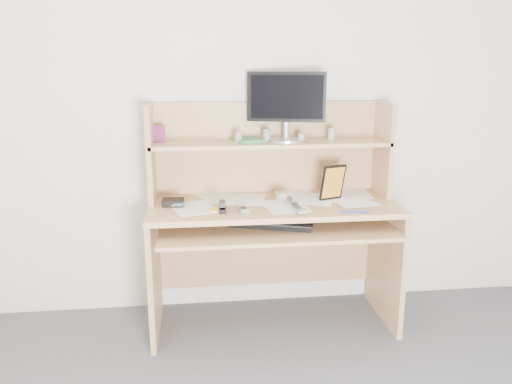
{
  "coord_description": "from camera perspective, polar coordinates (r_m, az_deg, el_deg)",
  "views": [
    {
      "loc": [
        -0.42,
        -1.22,
        1.49
      ],
      "look_at": [
        -0.11,
        1.43,
        0.83
      ],
      "focal_mm": 35.0,
      "sensor_mm": 36.0,
      "label": 1
    }
  ],
  "objects": [
    {
      "name": "stapler",
      "position": [
        2.69,
        -3.88,
        -1.54
      ],
      "size": [
        0.04,
        0.14,
        0.04
      ],
      "primitive_type": "cube",
      "rotation": [
        0.0,
        0.0,
        -0.03
      ],
      "color": "black",
      "rests_on": "paper_clutter"
    },
    {
      "name": "back_wall",
      "position": [
        3.06,
        1.18,
        9.38
      ],
      "size": [
        3.6,
        0.04,
        2.5
      ],
      "primitive_type": "cube",
      "color": "silver",
      "rests_on": "floor"
    },
    {
      "name": "blue_pen",
      "position": [
        2.68,
        11.12,
        -2.23
      ],
      "size": [
        0.15,
        0.04,
        0.01
      ],
      "primitive_type": "cylinder",
      "rotation": [
        1.57,
        0.0,
        1.37
      ],
      "color": "#181FB5",
      "rests_on": "paper_clutter"
    },
    {
      "name": "paper_clutter",
      "position": [
        2.83,
        2.02,
        -1.21
      ],
      "size": [
        1.32,
        0.54,
        0.01
      ],
      "primitive_type": "cube",
      "color": "white",
      "rests_on": "desk"
    },
    {
      "name": "game_case",
      "position": [
        2.89,
        8.77,
        1.09
      ],
      "size": [
        0.14,
        0.07,
        0.21
      ],
      "primitive_type": "cube",
      "rotation": [
        0.0,
        0.0,
        0.37
      ],
      "color": "black",
      "rests_on": "paper_clutter"
    },
    {
      "name": "monitor",
      "position": [
        2.93,
        3.49,
        9.98
      ],
      "size": [
        0.45,
        0.23,
        0.4
      ],
      "rotation": [
        0.0,
        0.0,
        -0.3
      ],
      "color": "#BABABF",
      "rests_on": "desk"
    },
    {
      "name": "chip_stack_d",
      "position": [
        2.97,
        8.63,
        6.54
      ],
      "size": [
        0.05,
        0.05,
        0.07
      ],
      "primitive_type": "cylinder",
      "rotation": [
        0.0,
        0.0,
        0.34
      ],
      "color": "silver",
      "rests_on": "desk"
    },
    {
      "name": "flip_phone",
      "position": [
        2.66,
        -1.49,
        -1.91
      ],
      "size": [
        0.07,
        0.1,
        0.02
      ],
      "primitive_type": "cube",
      "rotation": [
        0.0,
        0.0,
        0.21
      ],
      "color": "#A3A3A5",
      "rests_on": "paper_clutter"
    },
    {
      "name": "tv_remote",
      "position": [
        2.69,
        4.58,
        -1.81
      ],
      "size": [
        0.09,
        0.19,
        0.02
      ],
      "primitive_type": "cube",
      "rotation": [
        0.0,
        0.0,
        0.24
      ],
      "color": "gray",
      "rests_on": "paper_clutter"
    },
    {
      "name": "chip_stack_b",
      "position": [
        2.91,
        1.24,
        6.5
      ],
      "size": [
        0.06,
        0.06,
        0.07
      ],
      "primitive_type": "cylinder",
      "rotation": [
        0.0,
        0.0,
        -0.32
      ],
      "color": "white",
      "rests_on": "desk"
    },
    {
      "name": "chip_stack_c",
      "position": [
        2.89,
        5.21,
        6.18
      ],
      "size": [
        0.05,
        0.05,
        0.05
      ],
      "primitive_type": "cylinder",
      "rotation": [
        0.0,
        0.0,
        0.33
      ],
      "color": "black",
      "rests_on": "desk"
    },
    {
      "name": "wallet",
      "position": [
        2.82,
        -9.46,
        -1.11
      ],
      "size": [
        0.12,
        0.1,
        0.03
      ],
      "primitive_type": "cube",
      "rotation": [
        0.0,
        0.0,
        -0.05
      ],
      "color": "black",
      "rests_on": "paper_clutter"
    },
    {
      "name": "sticky_note_pad",
      "position": [
        2.69,
        -4.58,
        -2.05
      ],
      "size": [
        0.08,
        0.08,
        0.01
      ],
      "primitive_type": "cube",
      "rotation": [
        0.0,
        0.0,
        0.2
      ],
      "color": "#FFF743",
      "rests_on": "desk"
    },
    {
      "name": "chip_stack_a",
      "position": [
        2.86,
        -1.99,
        6.26
      ],
      "size": [
        0.05,
        0.05,
        0.06
      ],
      "primitive_type": "cylinder",
      "rotation": [
        0.0,
        0.0,
        -0.21
      ],
      "color": "black",
      "rests_on": "desk"
    },
    {
      "name": "keyboard",
      "position": [
        2.75,
        1.73,
        -3.58
      ],
      "size": [
        0.48,
        0.3,
        0.03
      ],
      "rotation": [
        0.0,
        0.0,
        -0.34
      ],
      "color": "black",
      "rests_on": "desk"
    },
    {
      "name": "digital_camera",
      "position": [
        2.82,
        3.3,
        -0.69
      ],
      "size": [
        0.1,
        0.06,
        0.05
      ],
      "primitive_type": "cube",
      "rotation": [
        0.0,
        0.0,
        0.35
      ],
      "color": "silver",
      "rests_on": "paper_clutter"
    },
    {
      "name": "desk",
      "position": [
        2.93,
        1.77,
        -1.91
      ],
      "size": [
        1.4,
        0.7,
        1.3
      ],
      "color": "tan",
      "rests_on": "floor"
    },
    {
      "name": "card_box",
      "position": [
        2.92,
        -11.08,
        6.54
      ],
      "size": [
        0.07,
        0.03,
        0.1
      ],
      "primitive_type": "cube",
      "rotation": [
        0.0,
        0.0,
        -0.11
      ],
      "color": "#A91F16",
      "rests_on": "desk"
    },
    {
      "name": "shelf_book",
      "position": [
        2.9,
        -1.01,
        5.95
      ],
      "size": [
        0.19,
        0.22,
        0.02
      ],
      "primitive_type": "cube",
      "rotation": [
        0.0,
        0.0,
        0.3
      ],
      "color": "#2D703F",
      "rests_on": "desk"
    }
  ]
}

